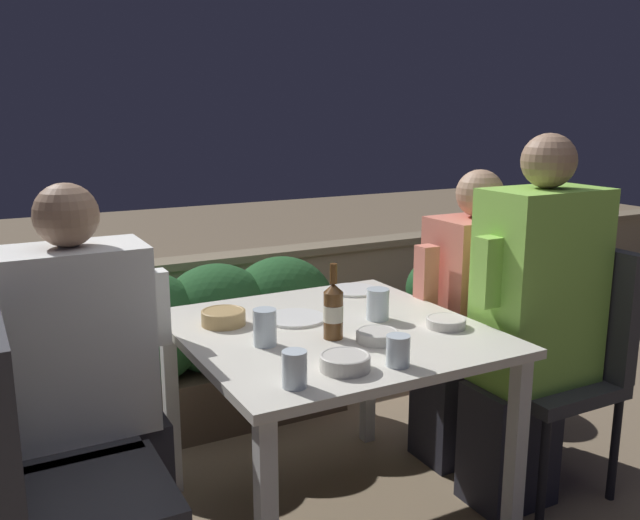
{
  "coord_description": "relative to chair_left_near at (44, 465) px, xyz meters",
  "views": [
    {
      "loc": [
        -1.05,
        -1.9,
        1.44
      ],
      "look_at": [
        0.0,
        0.07,
        0.94
      ],
      "focal_mm": 38.0,
      "sensor_mm": 36.0,
      "label": 1
    }
  ],
  "objects": [
    {
      "name": "bowl_1",
      "position": [
        1.29,
        0.03,
        0.18
      ],
      "size": [
        0.13,
        0.13,
        0.03
      ],
      "color": "silver",
      "rests_on": "dining_table"
    },
    {
      "name": "ground_plane",
      "position": [
        0.94,
        0.2,
        -0.56
      ],
      "size": [
        16.0,
        16.0,
        0.0
      ],
      "primitive_type": "plane",
      "color": "#847056"
    },
    {
      "name": "bowl_0",
      "position": [
        0.63,
        0.41,
        0.19
      ],
      "size": [
        0.15,
        0.15,
        0.05
      ],
      "color": "tan",
      "rests_on": "dining_table"
    },
    {
      "name": "person_white_polo",
      "position": [
        0.18,
        0.38,
        0.05
      ],
      "size": [
        0.5,
        0.26,
        1.23
      ],
      "color": "#282833",
      "rests_on": "ground_plane"
    },
    {
      "name": "glass_cup_2",
      "position": [
        0.94,
        -0.19,
        0.2
      ],
      "size": [
        0.07,
        0.07,
        0.09
      ],
      "color": "silver",
      "rests_on": "dining_table"
    },
    {
      "name": "bowl_2",
      "position": [
        1.0,
        0.02,
        0.18
      ],
      "size": [
        0.14,
        0.14,
        0.04
      ],
      "color": "beige",
      "rests_on": "dining_table"
    },
    {
      "name": "chair_left_near",
      "position": [
        0.0,
        0.0,
        0.0
      ],
      "size": [
        0.43,
        0.42,
        0.94
      ],
      "color": "#333338",
      "rests_on": "ground_plane"
    },
    {
      "name": "glass_cup_3",
      "position": [
        0.67,
        0.15,
        0.22
      ],
      "size": [
        0.07,
        0.07,
        0.12
      ],
      "color": "silver",
      "rests_on": "dining_table"
    },
    {
      "name": "person_green_blouse",
      "position": [
        1.65,
        0.0,
        0.12
      ],
      "size": [
        0.5,
        0.26,
        1.36
      ],
      "color": "#282833",
      "rests_on": "ground_plane"
    },
    {
      "name": "parapet_wall",
      "position": [
        0.94,
        1.7,
        -0.22
      ],
      "size": [
        9.0,
        0.18,
        0.67
      ],
      "color": "gray",
      "rests_on": "ground_plane"
    },
    {
      "name": "dining_table",
      "position": [
        0.94,
        0.2,
        0.07
      ],
      "size": [
        0.97,
        0.99,
        0.72
      ],
      "color": "silver",
      "rests_on": "ground_plane"
    },
    {
      "name": "chair_right_far",
      "position": [
        1.87,
        0.36,
        0.0
      ],
      "size": [
        0.43,
        0.42,
        0.94
      ],
      "color": "#333338",
      "rests_on": "ground_plane"
    },
    {
      "name": "potted_plant",
      "position": [
        2.01,
        0.95,
        -0.12
      ],
      "size": [
        0.38,
        0.38,
        0.71
      ],
      "color": "#9E5638",
      "rests_on": "ground_plane"
    },
    {
      "name": "person_coral_top",
      "position": [
        1.66,
        0.36,
        0.05
      ],
      "size": [
        0.47,
        0.26,
        1.21
      ],
      "color": "#282833",
      "rests_on": "ground_plane"
    },
    {
      "name": "planter_hedge",
      "position": [
        0.85,
        1.13,
        -0.14
      ],
      "size": [
        1.18,
        0.47,
        0.76
      ],
      "color": "brown",
      "rests_on": "ground_plane"
    },
    {
      "name": "glass_cup_1",
      "position": [
        1.13,
        0.21,
        0.21
      ],
      "size": [
        0.08,
        0.08,
        0.11
      ],
      "color": "silver",
      "rests_on": "dining_table"
    },
    {
      "name": "chair_right_near",
      "position": [
        1.85,
        0.0,
        0.0
      ],
      "size": [
        0.43,
        0.42,
        0.94
      ],
      "color": "#333338",
      "rests_on": "ground_plane"
    },
    {
      "name": "plate_0",
      "position": [
        1.25,
        0.57,
        0.16
      ],
      "size": [
        0.2,
        0.2,
        0.01
      ],
      "color": "white",
      "rests_on": "dining_table"
    },
    {
      "name": "beer_bottle",
      "position": [
        0.89,
        0.11,
        0.25
      ],
      "size": [
        0.06,
        0.06,
        0.25
      ],
      "color": "brown",
      "rests_on": "dining_table"
    },
    {
      "name": "glass_cup_0",
      "position": [
        0.61,
        -0.18,
        0.21
      ],
      "size": [
        0.07,
        0.07,
        0.1
      ],
      "color": "silver",
      "rests_on": "dining_table"
    },
    {
      "name": "chair_left_far",
      "position": [
        -0.02,
        0.38,
        0.0
      ],
      "size": [
        0.43,
        0.42,
        0.94
      ],
      "color": "#333338",
      "rests_on": "ground_plane"
    },
    {
      "name": "bowl_3",
      "position": [
        0.79,
        -0.14,
        0.18
      ],
      "size": [
        0.14,
        0.14,
        0.04
      ],
      "color": "beige",
      "rests_on": "dining_table"
    },
    {
      "name": "plate_1",
      "position": [
        0.87,
        0.34,
        0.16
      ],
      "size": [
        0.22,
        0.22,
        0.01
      ],
      "color": "white",
      "rests_on": "dining_table"
    }
  ]
}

